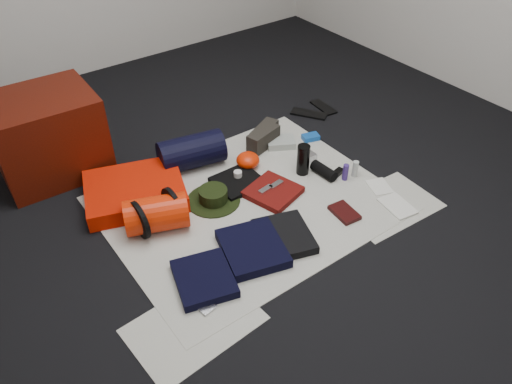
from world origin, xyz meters
TOP-DOWN VIEW (x-y plane):
  - floor at (0.00, 0.00)m, footprint 4.50×4.50m
  - newspaper_mat at (0.00, 0.00)m, footprint 1.60×1.30m
  - newspaper_sheet_front_left at (-0.70, -0.55)m, footprint 0.61×0.44m
  - newspaper_sheet_front_right at (0.65, -0.50)m, footprint 0.60×0.43m
  - red_cabinet at (-0.79, 1.00)m, footprint 0.64×0.54m
  - sleeping_pad at (-0.51, 0.44)m, footprint 0.68×0.62m
  - stuff_sack at (-0.53, 0.12)m, footprint 0.39×0.31m
  - sack_strap_left at (-0.63, 0.12)m, footprint 0.02×0.22m
  - sack_strap_right at (-0.43, 0.12)m, footprint 0.03×0.22m
  - navy_duffel at (-0.07, 0.52)m, footprint 0.45×0.29m
  - boonie_brim at (-0.16, 0.14)m, footprint 0.37×0.37m
  - boonie_crown at (-0.16, 0.14)m, footprint 0.17×0.17m
  - hiking_boot_left at (0.43, 0.42)m, footprint 0.27×0.16m
  - hiking_boot_right at (0.47, 0.46)m, footprint 0.27×0.19m
  - flip_flop_left at (0.97, 0.57)m, footprint 0.23×0.28m
  - flip_flop_right at (1.13, 0.58)m, footprint 0.11×0.25m
  - trousers_navy_a at (-0.53, -0.37)m, footprint 0.35×0.38m
  - trousers_navy_b at (-0.22, -0.34)m, footprint 0.40×0.43m
  - trousers_charcoal at (-0.02, -0.37)m, footprint 0.36×0.39m
  - black_tshirt at (0.06, 0.19)m, footprint 0.28×0.26m
  - red_shirt at (0.17, -0.02)m, footprint 0.34×0.34m
  - orange_stuff_sack at (0.21, 0.30)m, footprint 0.18×0.18m
  - first_aid_pouch at (0.54, 0.37)m, footprint 0.23×0.21m
  - water_bottle at (0.45, 0.04)m, footprint 0.11×0.11m
  - speaker at (0.54, -0.06)m, footprint 0.08×0.18m
  - compact_camera at (0.56, 0.12)m, footprint 0.11×0.07m
  - cyan_case at (0.75, 0.30)m, footprint 0.13×0.10m
  - toiletry_purple at (0.62, -0.17)m, footprint 0.05×0.05m
  - toiletry_clear at (0.69, -0.18)m, footprint 0.04×0.04m
  - paperback_book at (0.39, -0.41)m, footprint 0.13×0.19m
  - map_booklet at (0.68, -0.55)m, footprint 0.17×0.23m
  - map_printout at (0.74, -0.36)m, footprint 0.17×0.19m
  - sunglasses at (0.61, -0.11)m, footprint 0.11×0.07m
  - key_cluster at (-0.61, -0.51)m, footprint 0.09×0.09m
  - tape_roll at (0.08, 0.22)m, footprint 0.05×0.05m
  - energy_bar_a at (0.13, -0.00)m, footprint 0.10×0.05m
  - energy_bar_b at (0.21, -0.00)m, footprint 0.10×0.05m

SIDE VIEW (x-z plane):
  - floor at x=0.00m, z-range -0.02..0.00m
  - newspaper_sheet_front_left at x=-0.70m, z-range 0.00..0.00m
  - newspaper_sheet_front_right at x=0.65m, z-range 0.00..0.00m
  - newspaper_mat at x=0.00m, z-range 0.00..0.01m
  - flip_flop_right at x=1.13m, z-range 0.00..0.01m
  - flip_flop_left at x=0.97m, z-range 0.00..0.01m
  - map_printout at x=0.74m, z-range 0.01..0.01m
  - boonie_brim at x=-0.16m, z-range 0.01..0.01m
  - map_booklet at x=0.68m, z-range 0.01..0.02m
  - key_cluster at x=-0.61m, z-range 0.01..0.02m
  - paperback_book at x=0.39m, z-range 0.01..0.03m
  - sunglasses at x=0.61m, z-range 0.01..0.03m
  - black_tshirt at x=0.06m, z-range 0.01..0.03m
  - cyan_case at x=0.75m, z-range 0.01..0.04m
  - red_shirt at x=0.17m, z-range 0.01..0.04m
  - compact_camera at x=0.56m, z-range 0.01..0.05m
  - first_aid_pouch at x=0.54m, z-range 0.01..0.05m
  - trousers_navy_a at x=-0.53m, z-range 0.01..0.05m
  - trousers_charcoal at x=-0.02m, z-range 0.01..0.06m
  - trousers_navy_b at x=-0.22m, z-range 0.01..0.06m
  - speaker at x=0.54m, z-range 0.01..0.08m
  - energy_bar_a at x=0.13m, z-range 0.04..0.06m
  - energy_bar_b at x=0.21m, z-range 0.04..0.06m
  - tape_roll at x=0.08m, z-range 0.03..0.07m
  - boonie_crown at x=-0.16m, z-range 0.01..0.09m
  - orange_stuff_sack at x=0.21m, z-range 0.01..0.10m
  - sleeping_pad at x=-0.51m, z-range 0.01..0.11m
  - toiletry_clear at x=0.69m, z-range 0.01..0.11m
  - toiletry_purple at x=0.62m, z-range 0.01..0.11m
  - hiking_boot_left at x=0.43m, z-range 0.01..0.13m
  - hiking_boot_right at x=0.47m, z-range 0.01..0.13m
  - stuff_sack at x=-0.53m, z-range 0.01..0.21m
  - water_bottle at x=0.45m, z-range 0.01..0.21m
  - navy_duffel at x=-0.07m, z-range 0.01..0.22m
  - sack_strap_left at x=-0.63m, z-range 0.01..0.22m
  - sack_strap_right at x=-0.43m, z-range 0.01..0.22m
  - red_cabinet at x=-0.79m, z-range 0.00..0.52m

